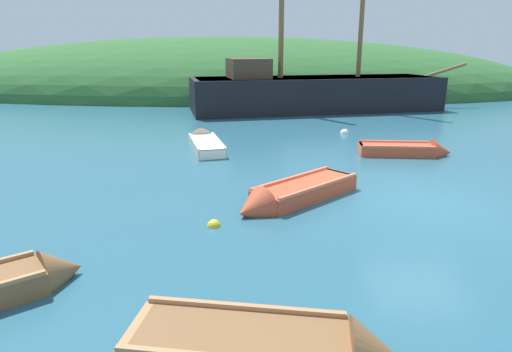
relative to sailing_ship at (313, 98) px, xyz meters
name	(u,v)px	position (x,y,z in m)	size (l,w,h in m)	color
ground_plane	(423,202)	(1.13, -16.39, -0.77)	(120.00, 120.00, 0.00)	#285B70
shore_hill	(222,91)	(-6.75, 12.44, -0.77)	(55.45, 22.18, 9.16)	#2D602D
sailing_ship	(313,98)	(0.00, 0.00, 0.00)	(17.55, 7.58, 13.57)	black
rowboat_center	(204,144)	(-5.22, -10.31, -0.66)	(1.95, 3.85, 0.94)	beige
rowboat_portside	(291,197)	(-2.18, -16.45, -0.63)	(3.41, 3.38, 0.98)	#C64C2D
rowboat_outer_left	(409,152)	(2.30, -11.38, -0.64)	(3.26, 1.12, 0.93)	#C64C2D
buoy_yellow	(214,226)	(-3.94, -18.04, -0.77)	(0.29, 0.29, 0.29)	yellow
buoy_white	(344,133)	(0.69, -7.34, -0.77)	(0.40, 0.40, 0.40)	white
buoy_red	(423,145)	(3.41, -9.65, -0.77)	(0.34, 0.34, 0.34)	red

